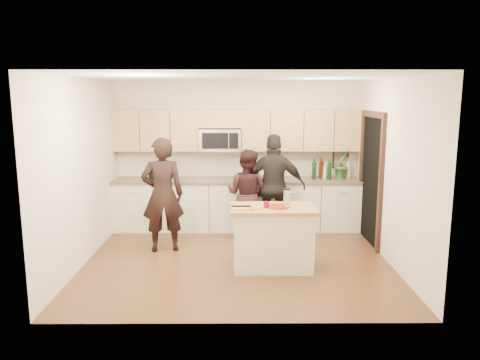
{
  "coord_description": "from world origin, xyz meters",
  "views": [
    {
      "loc": [
        0.01,
        -6.74,
        2.45
      ],
      "look_at": [
        0.05,
        0.35,
        1.17
      ],
      "focal_mm": 35.0,
      "sensor_mm": 36.0,
      "label": 1
    }
  ],
  "objects_px": {
    "toaster": "(159,174)",
    "island": "(273,237)",
    "woman_center": "(247,194)",
    "woman_right": "(274,187)",
    "woman_left": "(163,195)"
  },
  "relations": [
    {
      "from": "woman_center",
      "to": "island",
      "type": "bearing_deg",
      "value": 127.77
    },
    {
      "from": "toaster",
      "to": "island",
      "type": "bearing_deg",
      "value": -45.74
    },
    {
      "from": "island",
      "to": "toaster",
      "type": "relative_size",
      "value": 3.72
    },
    {
      "from": "island",
      "to": "woman_right",
      "type": "relative_size",
      "value": 0.66
    },
    {
      "from": "island",
      "to": "woman_right",
      "type": "distance_m",
      "value": 1.53
    },
    {
      "from": "island",
      "to": "woman_right",
      "type": "height_order",
      "value": "woman_right"
    },
    {
      "from": "woman_right",
      "to": "toaster",
      "type": "bearing_deg",
      "value": -7.87
    },
    {
      "from": "woman_center",
      "to": "woman_right",
      "type": "xyz_separation_m",
      "value": [
        0.47,
        0.0,
        0.13
      ]
    },
    {
      "from": "woman_left",
      "to": "woman_center",
      "type": "bearing_deg",
      "value": -164.93
    },
    {
      "from": "toaster",
      "to": "woman_right",
      "type": "bearing_deg",
      "value": -14.6
    },
    {
      "from": "woman_left",
      "to": "toaster",
      "type": "bearing_deg",
      "value": -89.15
    },
    {
      "from": "toaster",
      "to": "woman_right",
      "type": "height_order",
      "value": "woman_right"
    },
    {
      "from": "toaster",
      "to": "woman_center",
      "type": "relative_size",
      "value": 0.21
    },
    {
      "from": "toaster",
      "to": "woman_left",
      "type": "xyz_separation_m",
      "value": [
        0.26,
        -1.21,
        -0.13
      ]
    },
    {
      "from": "woman_left",
      "to": "woman_right",
      "type": "relative_size",
      "value": 1.0
    }
  ]
}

